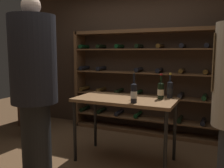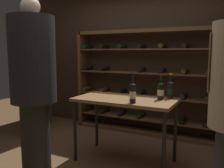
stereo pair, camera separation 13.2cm
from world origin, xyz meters
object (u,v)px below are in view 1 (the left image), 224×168
at_px(wine_rack, 148,83).
at_px(wine_bottle_green_slim, 170,89).
at_px(wine_bottle_gold_foil, 134,92).
at_px(tasting_table, 125,105).
at_px(person_guest_plum_blouse, 34,81).
at_px(display_cabinet, 32,88).
at_px(wine_bottle_black_capsule, 161,90).
at_px(wine_glass_stemmed_right, 133,93).
at_px(person_bystander_red_print, 28,73).

relative_size(wine_rack, wine_bottle_green_slim, 8.75).
bearing_deg(wine_rack, wine_bottle_gold_foil, -80.25).
height_order(tasting_table, person_guest_plum_blouse, person_guest_plum_blouse).
distance_m(display_cabinet, wine_bottle_black_capsule, 2.77).
relative_size(tasting_table, display_cabinet, 0.87).
xyz_separation_m(wine_rack, wine_bottle_green_slim, (0.57, -0.94, 0.05)).
bearing_deg(wine_rack, wine_glass_stemmed_right, -81.78).
height_order(wine_rack, wine_bottle_gold_foil, wine_rack).
relative_size(person_bystander_red_print, display_cabinet, 1.33).
distance_m(person_bystander_red_print, wine_bottle_green_slim, 2.35).
height_order(tasting_table, wine_bottle_gold_foil, wine_bottle_gold_foil).
relative_size(person_guest_plum_blouse, display_cabinet, 1.36).
bearing_deg(wine_bottle_green_slim, wine_rack, 121.22).
relative_size(person_bystander_red_print, wine_glass_stemmed_right, 15.12).
xyz_separation_m(tasting_table, person_guest_plum_blouse, (-0.76, -0.84, 0.36)).
bearing_deg(tasting_table, wine_bottle_black_capsule, 16.07).
relative_size(wine_rack, tasting_table, 2.20).
xyz_separation_m(display_cabinet, wine_bottle_black_capsule, (2.70, -0.61, 0.22)).
bearing_deg(wine_bottle_black_capsule, display_cabinet, 167.17).
bearing_deg(wine_glass_stemmed_right, tasting_table, 150.18).
relative_size(person_guest_plum_blouse, wine_bottle_black_capsule, 6.24).
bearing_deg(wine_glass_stemmed_right, person_bystander_red_print, 172.34).
distance_m(wine_rack, person_guest_plum_blouse, 2.18).
distance_m(wine_rack, person_bystander_red_print, 2.06).
distance_m(wine_rack, tasting_table, 1.22).
bearing_deg(tasting_table, wine_bottle_green_slim, 26.88).
height_order(person_guest_plum_blouse, wine_bottle_black_capsule, person_guest_plum_blouse).
bearing_deg(person_bystander_red_print, wine_rack, 68.94).
height_order(wine_rack, tasting_table, wine_rack).
bearing_deg(wine_glass_stemmed_right, wine_bottle_gold_foil, -68.12).
xyz_separation_m(wine_rack, display_cabinet, (-2.21, -0.47, -0.17)).
relative_size(tasting_table, wine_bottle_gold_foil, 3.69).
xyz_separation_m(tasting_table, display_cabinet, (-2.26, 0.74, -0.02)).
height_order(wine_bottle_gold_foil, wine_bottle_black_capsule, wine_bottle_gold_foil).
bearing_deg(wine_rack, person_bystander_red_print, -149.91).
bearing_deg(tasting_table, wine_rack, 92.22).
bearing_deg(wine_bottle_black_capsule, wine_bottle_gold_foil, -123.33).
bearing_deg(wine_bottle_gold_foil, display_cabinet, 158.44).
xyz_separation_m(wine_rack, wine_glass_stemmed_right, (0.19, -1.29, 0.03)).
height_order(wine_rack, wine_bottle_black_capsule, wine_rack).
height_order(person_bystander_red_print, wine_bottle_gold_foil, person_bystander_red_print).
bearing_deg(person_guest_plum_blouse, wine_bottle_green_slim, 45.24).
bearing_deg(display_cabinet, wine_rack, 12.01).
relative_size(person_guest_plum_blouse, wine_glass_stemmed_right, 15.44).
xyz_separation_m(wine_rack, wine_bottle_black_capsule, (0.48, -1.08, 0.05)).
xyz_separation_m(person_guest_plum_blouse, display_cabinet, (-1.50, 1.58, -0.38)).
bearing_deg(person_bystander_red_print, wine_bottle_green_slim, 40.87).
height_order(display_cabinet, wine_bottle_gold_foil, display_cabinet).
relative_size(person_bystander_red_print, person_guest_plum_blouse, 0.98).
height_order(wine_rack, person_bystander_red_print, person_bystander_red_print).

